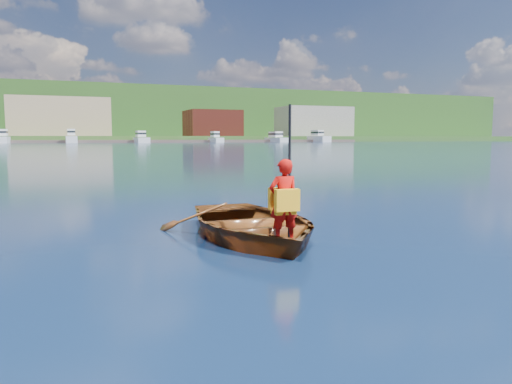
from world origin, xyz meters
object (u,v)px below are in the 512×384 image
object	(u,v)px
rowboat	(251,224)
child_paddler	(284,201)
marina_yachts	(116,138)
dock	(115,141)

from	to	relation	value
rowboat	child_paddler	distance (m)	1.02
rowboat	marina_yachts	xyz separation A→B (m)	(10.93, 142.60, 1.16)
child_paddler	marina_yachts	distance (m)	143.91
child_paddler	marina_yachts	bearing A→B (deg)	85.70
rowboat	child_paddler	size ratio (longest dim) A/B	1.87
dock	marina_yachts	world-z (taller)	marina_yachts
rowboat	dock	world-z (taller)	dock
rowboat	dock	distance (m)	147.72
child_paddler	dock	bearing A→B (deg)	85.76
dock	marina_yachts	bearing A→B (deg)	-92.46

